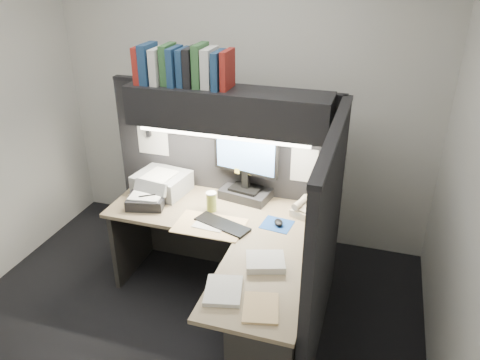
{
  "coord_description": "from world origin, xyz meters",
  "views": [
    {
      "loc": [
        1.22,
        -2.42,
        2.57
      ],
      "look_at": [
        0.3,
        0.51,
        1.05
      ],
      "focal_mm": 35.0,
      "sensor_mm": 36.0,
      "label": 1
    }
  ],
  "objects_px": {
    "notebook_stack": "(147,201)",
    "printer": "(162,183)",
    "desk": "(236,292)",
    "coffee_cup": "(211,202)",
    "monitor": "(246,172)",
    "keyboard": "(222,225)",
    "overhead_shelf": "(228,109)",
    "telephone": "(311,209)"
  },
  "relations": [
    {
      "from": "overhead_shelf",
      "to": "monitor",
      "type": "distance_m",
      "value": 0.55
    },
    {
      "from": "telephone",
      "to": "notebook_stack",
      "type": "relative_size",
      "value": 0.86
    },
    {
      "from": "keyboard",
      "to": "overhead_shelf",
      "type": "bearing_deg",
      "value": 120.75
    },
    {
      "from": "keyboard",
      "to": "coffee_cup",
      "type": "height_order",
      "value": "coffee_cup"
    },
    {
      "from": "printer",
      "to": "monitor",
      "type": "bearing_deg",
      "value": 15.96
    },
    {
      "from": "monitor",
      "to": "printer",
      "type": "height_order",
      "value": "monitor"
    },
    {
      "from": "overhead_shelf",
      "to": "keyboard",
      "type": "xyz_separation_m",
      "value": [
        0.08,
        -0.4,
        -0.76
      ]
    },
    {
      "from": "overhead_shelf",
      "to": "telephone",
      "type": "bearing_deg",
      "value": -3.82
    },
    {
      "from": "keyboard",
      "to": "telephone",
      "type": "relative_size",
      "value": 1.77
    },
    {
      "from": "overhead_shelf",
      "to": "telephone",
      "type": "height_order",
      "value": "overhead_shelf"
    },
    {
      "from": "overhead_shelf",
      "to": "keyboard",
      "type": "distance_m",
      "value": 0.86
    },
    {
      "from": "printer",
      "to": "desk",
      "type": "bearing_deg",
      "value": -31.24
    },
    {
      "from": "notebook_stack",
      "to": "printer",
      "type": "bearing_deg",
      "value": 87.19
    },
    {
      "from": "monitor",
      "to": "coffee_cup",
      "type": "xyz_separation_m",
      "value": [
        -0.2,
        -0.27,
        -0.16
      ]
    },
    {
      "from": "monitor",
      "to": "printer",
      "type": "xyz_separation_m",
      "value": [
        -0.7,
        -0.1,
        -0.15
      ]
    },
    {
      "from": "telephone",
      "to": "printer",
      "type": "relative_size",
      "value": 0.59
    },
    {
      "from": "coffee_cup",
      "to": "printer",
      "type": "relative_size",
      "value": 0.35
    },
    {
      "from": "desk",
      "to": "coffee_cup",
      "type": "relative_size",
      "value": 11.66
    },
    {
      "from": "desk",
      "to": "telephone",
      "type": "height_order",
      "value": "telephone"
    },
    {
      "from": "keyboard",
      "to": "telephone",
      "type": "height_order",
      "value": "telephone"
    },
    {
      "from": "notebook_stack",
      "to": "telephone",
      "type": "bearing_deg",
      "value": 10.98
    },
    {
      "from": "coffee_cup",
      "to": "monitor",
      "type": "bearing_deg",
      "value": 54.18
    },
    {
      "from": "overhead_shelf",
      "to": "printer",
      "type": "xyz_separation_m",
      "value": [
        -0.58,
        -0.03,
        -0.69
      ]
    },
    {
      "from": "keyboard",
      "to": "printer",
      "type": "relative_size",
      "value": 1.05
    },
    {
      "from": "notebook_stack",
      "to": "overhead_shelf",
      "type": "bearing_deg",
      "value": 26.3
    },
    {
      "from": "keyboard",
      "to": "printer",
      "type": "height_order",
      "value": "printer"
    },
    {
      "from": "overhead_shelf",
      "to": "coffee_cup",
      "type": "relative_size",
      "value": 10.63
    },
    {
      "from": "overhead_shelf",
      "to": "notebook_stack",
      "type": "height_order",
      "value": "overhead_shelf"
    },
    {
      "from": "overhead_shelf",
      "to": "desk",
      "type": "bearing_deg",
      "value": -68.21
    },
    {
      "from": "monitor",
      "to": "telephone",
      "type": "relative_size",
      "value": 2.43
    },
    {
      "from": "keyboard",
      "to": "coffee_cup",
      "type": "relative_size",
      "value": 2.96
    },
    {
      "from": "overhead_shelf",
      "to": "keyboard",
      "type": "height_order",
      "value": "overhead_shelf"
    },
    {
      "from": "desk",
      "to": "printer",
      "type": "xyz_separation_m",
      "value": [
        -0.88,
        0.72,
        0.37
      ]
    },
    {
      "from": "coffee_cup",
      "to": "notebook_stack",
      "type": "xyz_separation_m",
      "value": [
        -0.52,
        -0.08,
        -0.03
      ]
    },
    {
      "from": "monitor",
      "to": "printer",
      "type": "bearing_deg",
      "value": -161.41
    },
    {
      "from": "printer",
      "to": "coffee_cup",
      "type": "bearing_deg",
      "value": -10.83
    },
    {
      "from": "monitor",
      "to": "keyboard",
      "type": "distance_m",
      "value": 0.52
    },
    {
      "from": "desk",
      "to": "monitor",
      "type": "distance_m",
      "value": 0.98
    },
    {
      "from": "notebook_stack",
      "to": "coffee_cup",
      "type": "bearing_deg",
      "value": 9.17
    },
    {
      "from": "monitor",
      "to": "notebook_stack",
      "type": "bearing_deg",
      "value": -142.91
    },
    {
      "from": "desk",
      "to": "coffee_cup",
      "type": "distance_m",
      "value": 0.75
    },
    {
      "from": "monitor",
      "to": "notebook_stack",
      "type": "relative_size",
      "value": 2.08
    }
  ]
}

